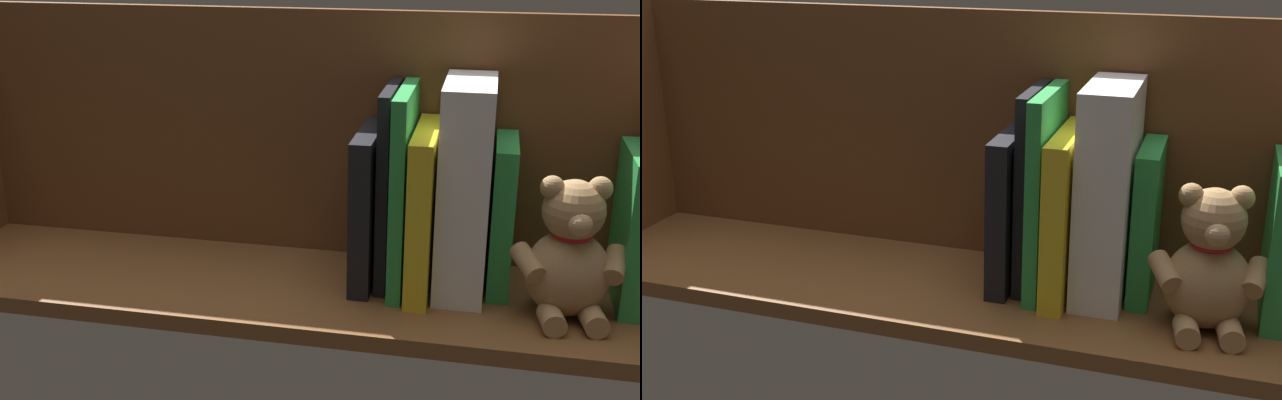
{
  "view_description": "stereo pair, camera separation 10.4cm",
  "coord_description": "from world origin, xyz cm",
  "views": [
    {
      "loc": [
        -21.1,
        96.32,
        45.98
      ],
      "look_at": [
        0.0,
        0.0,
        11.7
      ],
      "focal_mm": 44.71,
      "sensor_mm": 36.0,
      "label": 1
    },
    {
      "loc": [
        -31.15,
        93.55,
        45.98
      ],
      "look_at": [
        0.0,
        0.0,
        11.7
      ],
      "focal_mm": 44.71,
      "sensor_mm": 36.0,
      "label": 2
    }
  ],
  "objects": [
    {
      "name": "book_4",
      "position": [
        -23.51,
        -4.16,
        9.98
      ],
      "size": [
        2.77,
        12.43,
        19.96
      ],
      "primitive_type": "cube",
      "color": "green",
      "rests_on": "ground_plane"
    },
    {
      "name": "dictionary_thick_white",
      "position": [
        -18.52,
        -2.69,
        13.87
      ],
      "size": [
        6.34,
        15.18,
        27.74
      ],
      "primitive_type": "cube",
      "color": "white",
      "rests_on": "ground_plane"
    },
    {
      "name": "book_6",
      "position": [
        -10.62,
        -2.37,
        13.23
      ],
      "size": [
        1.84,
        16.02,
        26.47
      ],
      "primitive_type": "cube",
      "color": "green",
      "rests_on": "ground_plane"
    },
    {
      "name": "book_7",
      "position": [
        -8.52,
        -3.52,
        13.19
      ],
      "size": [
        1.51,
        13.72,
        26.37
      ],
      "primitive_type": "cube",
      "color": "black",
      "rests_on": "ground_plane"
    },
    {
      "name": "shelf_back_panel",
      "position": [
        0.0,
        -11.53,
        17.56
      ],
      "size": [
        114.7,
        1.5,
        35.12
      ],
      "primitive_type": "cube",
      "color": "brown",
      "rests_on": "ground_plane"
    },
    {
      "name": "book_5",
      "position": [
        -13.45,
        -1.79,
        10.78
      ],
      "size": [
        2.95,
        17.17,
        21.57
      ],
      "primitive_type": "cube",
      "color": "yellow",
      "rests_on": "ground_plane"
    },
    {
      "name": "book_8",
      "position": [
        -5.96,
        -2.72,
        10.39
      ],
      "size": [
        2.77,
        15.33,
        20.78
      ],
      "primitive_type": "cube",
      "color": "black",
      "rests_on": "ground_plane"
    },
    {
      "name": "teddy_bear",
      "position": [
        -31.66,
        2.95,
        7.88
      ],
      "size": [
        14.36,
        12.52,
        17.9
      ],
      "rotation": [
        0.0,
        0.0,
        0.15
      ],
      "color": "tan",
      "rests_on": "ground_plane"
    },
    {
      "name": "book_3",
      "position": [
        -39.27,
        -3.24,
        9.92
      ],
      "size": [
        2.57,
        14.28,
        19.85
      ],
      "primitive_type": "cube",
      "color": "green",
      "rests_on": "ground_plane"
    },
    {
      "name": "ground_plane",
      "position": [
        0.0,
        0.0,
        -1.1
      ],
      "size": [
        114.7,
        27.56,
        2.2
      ],
      "primitive_type": "cube",
      "color": "brown"
    }
  ]
}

